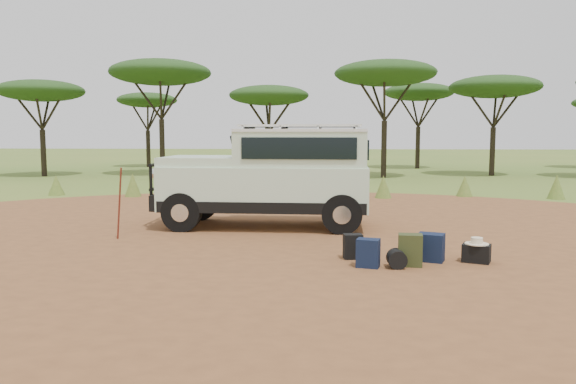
# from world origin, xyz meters

# --- Properties ---
(ground) EXTENTS (140.00, 140.00, 0.00)m
(ground) POSITION_xyz_m (0.00, 0.00, 0.00)
(ground) COLOR #507228
(ground) RESTS_ON ground
(dirt_clearing) EXTENTS (23.00, 23.00, 0.01)m
(dirt_clearing) POSITION_xyz_m (0.00, 0.00, 0.00)
(dirt_clearing) COLOR brown
(dirt_clearing) RESTS_ON ground
(grass_fringe) EXTENTS (36.60, 1.60, 0.90)m
(grass_fringe) POSITION_xyz_m (0.12, 8.67, 0.40)
(grass_fringe) COLOR #507228
(grass_fringe) RESTS_ON ground
(acacia_treeline) EXTENTS (46.70, 13.20, 6.26)m
(acacia_treeline) POSITION_xyz_m (0.75, 19.81, 4.87)
(acacia_treeline) COLOR black
(acacia_treeline) RESTS_ON ground
(safari_vehicle) EXTENTS (5.22, 2.20, 2.49)m
(safari_vehicle) POSITION_xyz_m (-0.36, 2.09, 1.20)
(safari_vehicle) COLOR silver
(safari_vehicle) RESTS_ON ground
(walking_staff) EXTENTS (0.26, 0.28, 1.57)m
(walking_staff) POSITION_xyz_m (-3.47, 0.14, 0.79)
(walking_staff) COLOR maroon
(walking_staff) RESTS_ON ground
(backpack_black) EXTENTS (0.37, 0.29, 0.46)m
(backpack_black) POSITION_xyz_m (1.43, -1.37, 0.23)
(backpack_black) COLOR black
(backpack_black) RESTS_ON ground
(backpack_navy) EXTENTS (0.44, 0.36, 0.50)m
(backpack_navy) POSITION_xyz_m (1.65, -2.01, 0.25)
(backpack_navy) COLOR #111A38
(backpack_navy) RESTS_ON ground
(backpack_olive) EXTENTS (0.43, 0.33, 0.56)m
(backpack_olive) POSITION_xyz_m (2.38, -1.87, 0.28)
(backpack_olive) COLOR #353A1B
(backpack_olive) RESTS_ON ground
(duffel_navy) EXTENTS (0.54, 0.47, 0.51)m
(duffel_navy) POSITION_xyz_m (2.81, -1.48, 0.25)
(duffel_navy) COLOR #111A38
(duffel_navy) RESTS_ON ground
(hard_case) EXTENTS (0.56, 0.49, 0.33)m
(hard_case) POSITION_xyz_m (3.60, -1.52, 0.17)
(hard_case) COLOR black
(hard_case) RESTS_ON ground
(stuff_sack) EXTENTS (0.33, 0.33, 0.32)m
(stuff_sack) POSITION_xyz_m (2.13, -2.03, 0.16)
(stuff_sack) COLOR black
(stuff_sack) RESTS_ON ground
(safari_hat) EXTENTS (0.41, 0.41, 0.12)m
(safari_hat) POSITION_xyz_m (3.60, -1.52, 0.38)
(safari_hat) COLOR beige
(safari_hat) RESTS_ON hard_case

